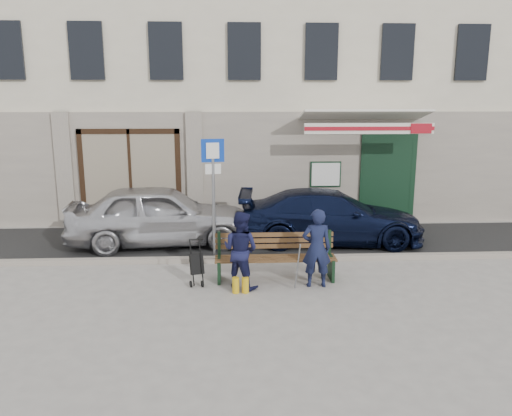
{
  "coord_description": "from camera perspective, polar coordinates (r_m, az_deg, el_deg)",
  "views": [
    {
      "loc": [
        -0.38,
        -9.09,
        3.54
      ],
      "look_at": [
        0.15,
        1.6,
        1.2
      ],
      "focal_mm": 35.0,
      "sensor_mm": 36.0,
      "label": 1
    }
  ],
  "objects": [
    {
      "name": "curb",
      "position": [
        11.15,
        -0.75,
        -5.85
      ],
      "size": [
        60.0,
        0.18,
        0.12
      ],
      "primitive_type": "cube",
      "color": "#9E9384",
      "rests_on": "ground"
    },
    {
      "name": "parking_sign",
      "position": [
        10.95,
        -4.91,
        3.24
      ],
      "size": [
        0.5,
        0.13,
        2.71
      ],
      "rotation": [
        0.0,
        0.0,
        0.2
      ],
      "color": "gray",
      "rests_on": "ground"
    },
    {
      "name": "ground",
      "position": [
        9.76,
        -0.42,
        -8.92
      ],
      "size": [
        80.0,
        80.0,
        0.0
      ],
      "primitive_type": "plane",
      "color": "#9E9991",
      "rests_on": "ground"
    },
    {
      "name": "woman",
      "position": [
        9.49,
        -1.78,
        -4.8
      ],
      "size": [
        0.91,
        0.86,
        1.49
      ],
      "primitive_type": "imported",
      "rotation": [
        0.0,
        0.0,
        2.6
      ],
      "color": "#16183C",
      "rests_on": "ground"
    },
    {
      "name": "man",
      "position": [
        9.6,
        6.94,
        -4.56
      ],
      "size": [
        0.57,
        0.38,
        1.53
      ],
      "primitive_type": "imported",
      "rotation": [
        0.0,
        0.0,
        3.11
      ],
      "color": "#141A39",
      "rests_on": "ground"
    },
    {
      "name": "car_navy",
      "position": [
        12.63,
        8.52,
        -0.97
      ],
      "size": [
        4.7,
        2.19,
        1.33
      ],
      "primitive_type": "imported",
      "rotation": [
        0.0,
        0.0,
        1.5
      ],
      "color": "black",
      "rests_on": "ground"
    },
    {
      "name": "bench",
      "position": [
        9.96,
        1.97,
        -5.69
      ],
      "size": [
        2.4,
        1.17,
        0.98
      ],
      "color": "brown",
      "rests_on": "ground"
    },
    {
      "name": "asphalt_lane",
      "position": [
        12.7,
        -1.02,
        -3.84
      ],
      "size": [
        60.0,
        3.2,
        0.01
      ],
      "primitive_type": "cube",
      "color": "#282828",
      "rests_on": "ground"
    },
    {
      "name": "stroller",
      "position": [
        9.81,
        -6.79,
        -6.48
      ],
      "size": [
        0.31,
        0.4,
        0.88
      ],
      "rotation": [
        0.0,
        0.0,
        0.31
      ],
      "color": "black",
      "rests_on": "ground"
    },
    {
      "name": "car_silver",
      "position": [
        12.48,
        -10.9,
        -0.77
      ],
      "size": [
        4.59,
        2.17,
        1.52
      ],
      "primitive_type": "imported",
      "rotation": [
        0.0,
        0.0,
        1.66
      ],
      "color": "silver",
      "rests_on": "ground"
    },
    {
      "name": "building",
      "position": [
        17.61,
        -1.65,
        16.99
      ],
      "size": [
        20.0,
        8.27,
        10.0
      ],
      "color": "beige",
      "rests_on": "ground"
    }
  ]
}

